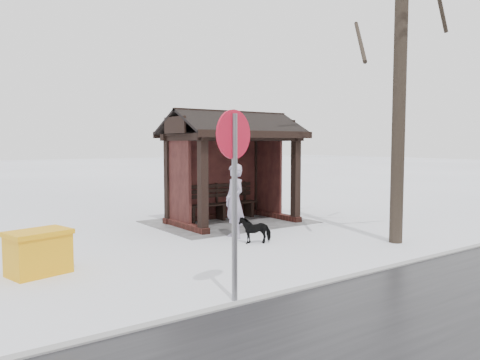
# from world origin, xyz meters

# --- Properties ---
(ground) EXTENTS (120.00, 120.00, 0.00)m
(ground) POSITION_xyz_m (0.00, 0.00, 0.00)
(ground) COLOR white
(ground) RESTS_ON ground
(kerb) EXTENTS (120.00, 0.15, 0.06)m
(kerb) POSITION_xyz_m (0.00, 5.50, 0.01)
(kerb) COLOR gray
(kerb) RESTS_ON ground
(trampled_patch) EXTENTS (4.20, 3.20, 0.02)m
(trampled_patch) POSITION_xyz_m (0.00, -0.20, 0.01)
(trampled_patch) COLOR gray
(trampled_patch) RESTS_ON ground
(bus_shelter) EXTENTS (3.60, 2.40, 3.09)m
(bus_shelter) POSITION_xyz_m (0.00, -0.16, 2.17)
(bus_shelter) COLOR #3D1C16
(bus_shelter) RESTS_ON ground
(pedestrian) EXTENTS (0.48, 0.67, 1.72)m
(pedestrian) POSITION_xyz_m (1.12, 1.69, 0.86)
(pedestrian) COLOR #A196B0
(pedestrian) RESTS_ON ground
(dog) EXTENTS (0.75, 0.55, 0.58)m
(dog) POSITION_xyz_m (1.07, 2.41, 0.29)
(dog) COLOR black
(dog) RESTS_ON ground
(grit_bin) EXTENTS (1.11, 0.89, 0.75)m
(grit_bin) POSITION_xyz_m (5.55, 2.33, 0.38)
(grit_bin) COLOR orange
(grit_bin) RESTS_ON ground
(road_sign) EXTENTS (0.66, 0.19, 2.65)m
(road_sign) POSITION_xyz_m (3.62, 5.28, 1.88)
(road_sign) COLOR slate
(road_sign) RESTS_ON ground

